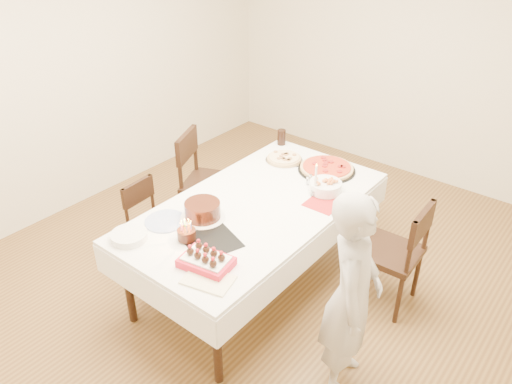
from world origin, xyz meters
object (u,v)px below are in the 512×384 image
Objects in this scene: pasta_bowl at (325,187)px; strawberry_box at (206,261)px; pizza_white at (284,159)px; dining_table at (256,244)px; person at (352,296)px; chair_right_savory at (390,252)px; pizza_pepperoni at (327,168)px; layer_cake at (203,210)px; birthday_cake at (186,230)px; taper_candle at (316,180)px; chair_left_dessert at (156,227)px; cola_glass at (281,137)px; chair_left_savory at (210,184)px.

strawberry_box is (-0.10, -1.26, -0.01)m from pasta_bowl.
dining_table is at bearing -70.15° from pizza_white.
pasta_bowl is (0.57, -0.24, 0.03)m from pizza_white.
person is 4.34× the size of strawberry_box.
chair_right_savory is 2.77× the size of pizza_white.
layer_cake reaches higher than pizza_pepperoni.
pasta_bowl is at bearing 70.99° from birthday_cake.
layer_cake is 2.41× the size of birthday_cake.
pizza_white is 0.65m from taper_candle.
layer_cake is at bearing -119.53° from pasta_bowl.
taper_candle reaches higher than chair_left_dessert.
pasta_bowl is (0.31, 0.49, 0.42)m from dining_table.
taper_candle reaches higher than pizza_white.
dining_table is at bearing 64.84° from layer_cake.
pasta_bowl is at bearing -60.04° from pizza_pepperoni.
cola_glass is (-0.76, 0.60, -0.07)m from taper_candle.
chair_right_savory is 1.87× the size of pizza_pepperoni.
cola_glass is (0.31, 1.34, 0.44)m from chair_left_dessert.
taper_candle reaches higher than pasta_bowl.
chair_left_savory is 3.37× the size of taper_candle.
strawberry_box is at bearing -122.61° from chair_right_savory.
layer_cake is at bearing 107.28° from chair_left_savory.
person is at bearing 23.60° from strawberry_box.
pizza_white is at bearing 107.68° from strawberry_box.
strawberry_box is at bearing -68.29° from cola_glass.
strawberry_box is at bearing -74.40° from dining_table.
person is 4.31× the size of layer_cake.
birthday_cake is (0.18, -1.38, 0.06)m from pizza_white.
pizza_pepperoni is at bearing 14.73° from person.
pizza_pepperoni is 3.59× the size of birthday_cake.
person reaches higher than pizza_white.
layer_cake is (0.08, -1.11, 0.04)m from pizza_white.
chair_left_savory is 2.02m from person.
chair_right_savory is 2.78× the size of layer_cake.
person is at bearing 174.82° from chair_left_dessert.
chair_right_savory reaches higher than strawberry_box.
cola_glass is (-0.22, 0.26, 0.05)m from pizza_white.
chair_left_savory is 1.27m from birthday_cake.
chair_right_savory is 0.78m from taper_candle.
pizza_white is 1.12m from layer_cake.
dining_table is 4.35× the size of pizza_pepperoni.
chair_left_dessert is at bearing 67.48° from chair_left_savory.
chair_left_savory reaches higher than cola_glass.
person reaches higher than chair_right_savory.
chair_left_savory is 0.73m from pizza_white.
chair_right_savory reaches higher than pizza_white.
person is 4.88× the size of taper_candle.
person is 1.17m from birthday_cake.
layer_cake is at bearing -77.70° from cola_glass.
pizza_pepperoni is (-0.93, 1.21, 0.06)m from person.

